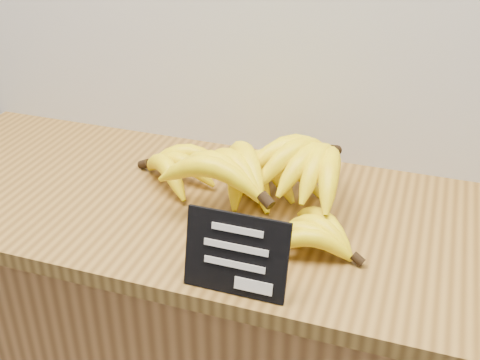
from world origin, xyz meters
The scene contains 3 objects.
counter_top centered at (-0.14, 2.75, 0.92)m, with size 1.50×0.54×0.03m, color olive.
chalkboard_sign centered at (-0.09, 2.52, 0.99)m, with size 0.16×0.01×0.13m, color black.
banana_pile centered at (-0.13, 2.77, 0.99)m, with size 0.52×0.41×0.13m.
Camera 1 is at (0.16, 1.82, 1.54)m, focal length 45.00 mm.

